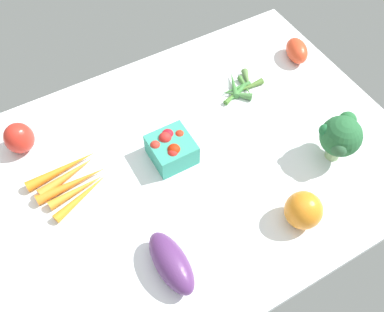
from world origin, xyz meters
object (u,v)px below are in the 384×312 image
(bell_pepper_red, at_px, (19,138))
(eggplant, at_px, (171,263))
(roma_tomato, at_px, (297,51))
(bell_pepper_orange, at_px, (303,210))
(carrot_bunch, at_px, (71,181))
(broccoli_head, at_px, (341,136))
(berry_basket, at_px, (171,148))
(okra_pile, at_px, (240,89))

(bell_pepper_red, xyz_separation_m, eggplant, (-0.17, 0.45, -0.01))
(roma_tomato, height_order, bell_pepper_red, bell_pepper_red)
(bell_pepper_orange, xyz_separation_m, eggplant, (0.30, -0.04, -0.01))
(bell_pepper_orange, distance_m, carrot_bunch, 0.53)
(broccoli_head, distance_m, berry_basket, 0.39)
(carrot_bunch, bearing_deg, bell_pepper_orange, 140.21)
(okra_pile, bearing_deg, carrot_bunch, 6.11)
(roma_tomato, relative_size, berry_basket, 0.92)
(roma_tomato, relative_size, okra_pile, 0.63)
(roma_tomato, bearing_deg, berry_basket, -56.48)
(bell_pepper_red, relative_size, broccoli_head, 0.63)
(bell_pepper_orange, distance_m, berry_basket, 0.33)
(broccoli_head, bearing_deg, bell_pepper_orange, 29.35)
(bell_pepper_orange, height_order, eggplant, bell_pepper_orange)
(broccoli_head, relative_size, eggplant, 0.86)
(carrot_bunch, xyz_separation_m, eggplant, (-0.11, 0.29, 0.02))
(roma_tomato, relative_size, carrot_bunch, 0.50)
(bell_pepper_orange, distance_m, broccoli_head, 0.21)
(roma_tomato, distance_m, berry_basket, 0.49)
(berry_basket, bearing_deg, bell_pepper_orange, 119.87)
(carrot_bunch, xyz_separation_m, berry_basket, (-0.24, 0.05, 0.02))
(roma_tomato, distance_m, eggplant, 0.71)
(berry_basket, bearing_deg, broccoli_head, 151.15)
(carrot_bunch, height_order, berry_basket, berry_basket)
(roma_tomato, relative_size, bell_pepper_red, 1.13)
(bell_pepper_red, height_order, eggplant, bell_pepper_red)
(bell_pepper_orange, relative_size, okra_pile, 0.60)
(roma_tomato, xyz_separation_m, berry_basket, (0.47, 0.13, 0.01))
(bell_pepper_orange, xyz_separation_m, bell_pepper_red, (0.47, -0.49, -0.00))
(bell_pepper_red, bearing_deg, eggplant, 110.83)
(bell_pepper_orange, bearing_deg, berry_basket, -60.13)
(carrot_bunch, relative_size, berry_basket, 1.85)
(berry_basket, bearing_deg, roma_tomato, -164.69)
(roma_tomato, distance_m, carrot_bunch, 0.72)
(broccoli_head, height_order, eggplant, broccoli_head)
(eggplant, distance_m, berry_basket, 0.28)
(eggplant, bearing_deg, okra_pile, 129.75)
(bell_pepper_orange, bearing_deg, bell_pepper_red, -46.40)
(bell_pepper_red, xyz_separation_m, okra_pile, (-0.57, 0.10, -0.03))
(berry_basket, bearing_deg, eggplant, 61.83)
(carrot_bunch, height_order, okra_pile, carrot_bunch)
(bell_pepper_orange, relative_size, bell_pepper_red, 1.07)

